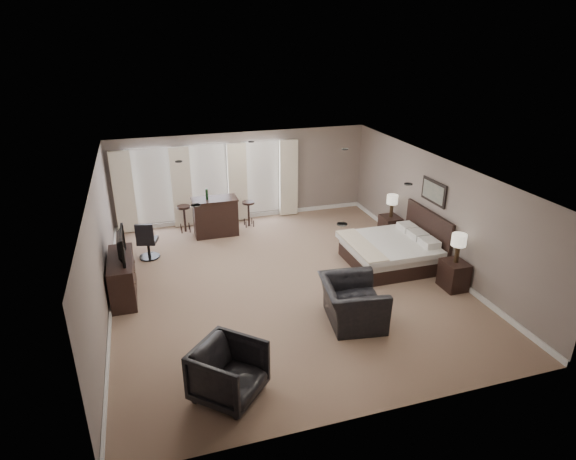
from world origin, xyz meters
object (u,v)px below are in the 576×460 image
object	(u,v)px
nightstand_far	(390,227)
armchair_far	(228,370)
dresser	(122,277)
bar_stool_left	(185,219)
lamp_far	(392,206)
desk_chair	(148,240)
armchair_near	(352,296)
lamp_near	(458,248)
bar_counter	(215,217)
bar_stool_right	(249,214)
tv	(119,255)
bed	(387,241)
nightstand_near	(454,275)

from	to	relation	value
nightstand_far	armchair_far	world-z (taller)	armchair_far
dresser	bar_stool_left	bearing A→B (deg)	63.26
lamp_far	desk_chair	bearing A→B (deg)	174.12
nightstand_far	armchair_near	bearing A→B (deg)	-127.88
armchair_near	lamp_far	bearing A→B (deg)	-29.50
armchair_far	nightstand_far	bearing A→B (deg)	-4.79
lamp_near	armchair_near	xyz separation A→B (m)	(-2.68, -0.55, -0.39)
armchair_far	bar_stool_left	xyz separation A→B (m)	(0.05, 6.90, -0.11)
bar_stool_left	bar_counter	bearing A→B (deg)	-30.99
armchair_near	bar_stool_right	bearing A→B (deg)	16.81
dresser	desk_chair	xyz separation A→B (m)	(0.58, 1.78, 0.04)
tv	desk_chair	bearing A→B (deg)	-18.14
armchair_near	bar_stool_right	world-z (taller)	armchair_near
lamp_far	tv	distance (m)	7.01
bar_counter	armchair_near	bearing A→B (deg)	-70.35
nightstand_far	dresser	xyz separation A→B (m)	(-6.92, -1.13, 0.14)
bed	lamp_far	size ratio (longest dim) A/B	3.27
armchair_far	bar_stool_right	world-z (taller)	armchair_far
nightstand_far	armchair_near	xyz separation A→B (m)	(-2.68, -3.45, 0.26)
tv	nightstand_far	bearing A→B (deg)	-80.76
desk_chair	bar_counter	bearing A→B (deg)	-137.26
bar_stool_right	desk_chair	xyz separation A→B (m)	(-2.85, -1.32, 0.12)
nightstand_near	bar_counter	size ratio (longest dim) A/B	0.52
lamp_near	dresser	world-z (taller)	lamp_near
nightstand_far	desk_chair	size ratio (longest dim) A/B	0.63
armchair_far	bar_counter	distance (m)	6.48
dresser	bar_stool_right	size ratio (longest dim) A/B	2.07
bed	lamp_near	distance (m)	1.73
armchair_near	bar_stool_left	bearing A→B (deg)	33.56
bar_counter	nightstand_near	bearing A→B (deg)	-45.23
desk_chair	tv	bearing A→B (deg)	86.72
bar_stool_left	tv	bearing A→B (deg)	-116.74
bed	bar_stool_left	xyz separation A→B (m)	(-4.40, 3.56, -0.26)
tv	armchair_near	xyz separation A→B (m)	(4.24, -2.32, -0.40)
bed	desk_chair	bearing A→B (deg)	158.90
lamp_near	bar_stool_left	distance (m)	7.31
bar_stool_right	desk_chair	size ratio (longest dim) A/B	0.76
lamp_near	armchair_far	world-z (taller)	lamp_near
nightstand_near	tv	bearing A→B (deg)	165.62
tv	lamp_near	bearing A→B (deg)	-104.38
lamp_far	dresser	xyz separation A→B (m)	(-6.92, -1.13, -0.48)
desk_chair	bar_stool_right	bearing A→B (deg)	-140.26
tv	bar_stool_left	world-z (taller)	tv
bed	armchair_far	bearing A→B (deg)	-143.11
nightstand_far	bar_counter	size ratio (longest dim) A/B	0.51
nightstand_far	bar_stool_right	distance (m)	4.01
bar_counter	desk_chair	size ratio (longest dim) A/B	1.24
bar_stool_right	nightstand_near	bearing A→B (deg)	-54.46
lamp_far	armchair_near	size ratio (longest dim) A/B	0.47
desk_chair	nightstand_far	bearing A→B (deg)	-171.02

